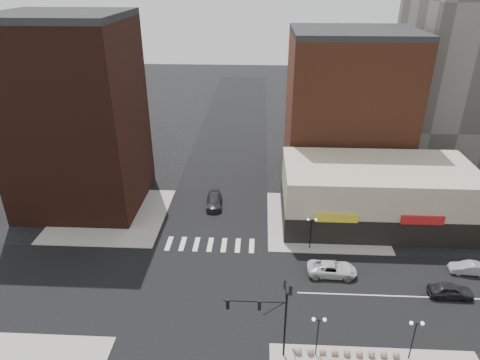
{
  "coord_description": "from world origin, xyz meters",
  "views": [
    {
      "loc": [
        5.79,
        -35.09,
        30.2
      ],
      "look_at": [
        3.78,
        4.01,
        11.0
      ],
      "focal_mm": 32.0,
      "sensor_mm": 36.0,
      "label": 1
    }
  ],
  "objects_px": {
    "street_lamp_se_a": "(318,327)",
    "street_lamp_se_b": "(415,331)",
    "street_lamp_ne": "(311,226)",
    "silver_sedan": "(468,268)",
    "dark_sedan_east": "(451,290)",
    "dark_sedan_north": "(214,201)",
    "traffic_signal": "(274,309)",
    "white_suv": "(332,269)"
  },
  "relations": [
    {
      "from": "traffic_signal",
      "to": "dark_sedan_north",
      "type": "relative_size",
      "value": 1.48
    },
    {
      "from": "silver_sedan",
      "to": "street_lamp_ne",
      "type": "bearing_deg",
      "value": -97.58
    },
    {
      "from": "traffic_signal",
      "to": "street_lamp_ne",
      "type": "xyz_separation_m",
      "value": [
        4.76,
        15.83,
        -1.67
      ]
    },
    {
      "from": "street_lamp_se_a",
      "to": "street_lamp_se_b",
      "type": "height_order",
      "value": "same"
    },
    {
      "from": "street_lamp_se_a",
      "to": "dark_sedan_east",
      "type": "height_order",
      "value": "street_lamp_se_a"
    },
    {
      "from": "dark_sedan_east",
      "to": "traffic_signal",
      "type": "bearing_deg",
      "value": 115.59
    },
    {
      "from": "white_suv",
      "to": "dark_sedan_east",
      "type": "xyz_separation_m",
      "value": [
        11.65,
        -2.95,
        0.01
      ]
    },
    {
      "from": "dark_sedan_east",
      "to": "dark_sedan_north",
      "type": "bearing_deg",
      "value": 57.92
    },
    {
      "from": "street_lamp_se_a",
      "to": "street_lamp_ne",
      "type": "distance_m",
      "value": 16.03
    },
    {
      "from": "street_lamp_se_b",
      "to": "dark_sedan_east",
      "type": "height_order",
      "value": "street_lamp_se_b"
    },
    {
      "from": "traffic_signal",
      "to": "street_lamp_se_b",
      "type": "bearing_deg",
      "value": -0.82
    },
    {
      "from": "dark_sedan_north",
      "to": "traffic_signal",
      "type": "bearing_deg",
      "value": -77.06
    },
    {
      "from": "traffic_signal",
      "to": "white_suv",
      "type": "height_order",
      "value": "traffic_signal"
    },
    {
      "from": "street_lamp_se_b",
      "to": "silver_sedan",
      "type": "bearing_deg",
      "value": 50.55
    },
    {
      "from": "white_suv",
      "to": "dark_sedan_north",
      "type": "distance_m",
      "value": 20.68
    },
    {
      "from": "street_lamp_se_a",
      "to": "white_suv",
      "type": "relative_size",
      "value": 0.77
    },
    {
      "from": "dark_sedan_north",
      "to": "silver_sedan",
      "type": "bearing_deg",
      "value": -28.69
    },
    {
      "from": "street_lamp_se_a",
      "to": "traffic_signal",
      "type": "bearing_deg",
      "value": 177.43
    },
    {
      "from": "street_lamp_se_b",
      "to": "white_suv",
      "type": "distance_m",
      "value": 12.57
    },
    {
      "from": "street_lamp_ne",
      "to": "dark_sedan_north",
      "type": "xyz_separation_m",
      "value": [
        -12.63,
        9.89,
        -2.53
      ]
    },
    {
      "from": "street_lamp_se_b",
      "to": "white_suv",
      "type": "height_order",
      "value": "street_lamp_se_b"
    },
    {
      "from": "silver_sedan",
      "to": "white_suv",
      "type": "bearing_deg",
      "value": -81.33
    },
    {
      "from": "street_lamp_se_a",
      "to": "dark_sedan_north",
      "type": "distance_m",
      "value": 28.49
    },
    {
      "from": "street_lamp_se_a",
      "to": "dark_sedan_north",
      "type": "relative_size",
      "value": 0.79
    },
    {
      "from": "silver_sedan",
      "to": "dark_sedan_east",
      "type": "bearing_deg",
      "value": -36.32
    },
    {
      "from": "traffic_signal",
      "to": "street_lamp_se_b",
      "type": "height_order",
      "value": "traffic_signal"
    },
    {
      "from": "street_lamp_ne",
      "to": "white_suv",
      "type": "relative_size",
      "value": 0.77
    },
    {
      "from": "street_lamp_ne",
      "to": "silver_sedan",
      "type": "distance_m",
      "value": 17.69
    },
    {
      "from": "street_lamp_ne",
      "to": "silver_sedan",
      "type": "height_order",
      "value": "street_lamp_ne"
    },
    {
      "from": "street_lamp_se_a",
      "to": "white_suv",
      "type": "xyz_separation_m",
      "value": [
        2.96,
        11.23,
        -2.54
      ]
    },
    {
      "from": "traffic_signal",
      "to": "white_suv",
      "type": "bearing_deg",
      "value": 58.69
    },
    {
      "from": "street_lamp_se_b",
      "to": "white_suv",
      "type": "bearing_deg",
      "value": 114.17
    },
    {
      "from": "traffic_signal",
      "to": "street_lamp_se_a",
      "type": "relative_size",
      "value": 1.87
    },
    {
      "from": "traffic_signal",
      "to": "dark_sedan_east",
      "type": "bearing_deg",
      "value": 23.8
    },
    {
      "from": "dark_sedan_east",
      "to": "silver_sedan",
      "type": "bearing_deg",
      "value": -39.3
    },
    {
      "from": "street_lamp_ne",
      "to": "dark_sedan_east",
      "type": "xyz_separation_m",
      "value": [
        13.61,
        -7.72,
        -2.54
      ]
    },
    {
      "from": "traffic_signal",
      "to": "street_lamp_se_b",
      "type": "distance_m",
      "value": 11.88
    },
    {
      "from": "traffic_signal",
      "to": "dark_sedan_north",
      "type": "distance_m",
      "value": 27.22
    },
    {
      "from": "traffic_signal",
      "to": "silver_sedan",
      "type": "xyz_separation_m",
      "value": [
        21.85,
        12.09,
        -4.3
      ]
    },
    {
      "from": "street_lamp_ne",
      "to": "traffic_signal",
      "type": "bearing_deg",
      "value": -106.75
    },
    {
      "from": "street_lamp_se_a",
      "to": "street_lamp_se_b",
      "type": "relative_size",
      "value": 1.0
    },
    {
      "from": "traffic_signal",
      "to": "dark_sedan_east",
      "type": "xyz_separation_m",
      "value": [
        18.38,
        8.11,
        -4.21
      ]
    }
  ]
}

